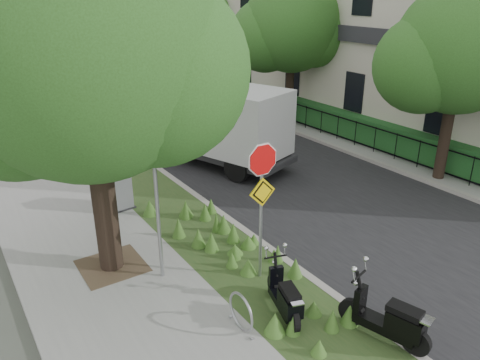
# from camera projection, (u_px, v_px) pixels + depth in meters

# --- Properties ---
(ground) EXTENTS (120.00, 120.00, 0.00)m
(ground) POSITION_uv_depth(u_px,v_px,m) (325.00, 273.00, 10.67)
(ground) COLOR #4C5147
(ground) RESTS_ON ground
(sidewalk_near) EXTENTS (3.50, 60.00, 0.12)m
(sidewalk_near) POSITION_uv_depth(u_px,v_px,m) (35.00, 174.00, 16.18)
(sidewalk_near) COLOR gray
(sidewalk_near) RESTS_ON ground
(verge) EXTENTS (2.00, 60.00, 0.12)m
(verge) POSITION_uv_depth(u_px,v_px,m) (112.00, 159.00, 17.58)
(verge) COLOR #27491F
(verge) RESTS_ON ground
(kerb_near) EXTENTS (0.20, 60.00, 0.13)m
(kerb_near) POSITION_uv_depth(u_px,v_px,m) (137.00, 154.00, 18.09)
(kerb_near) COLOR #9E9991
(kerb_near) RESTS_ON ground
(road) EXTENTS (7.00, 60.00, 0.01)m
(road) POSITION_uv_depth(u_px,v_px,m) (215.00, 140.00, 19.90)
(road) COLOR black
(road) RESTS_ON ground
(kerb_far) EXTENTS (0.20, 60.00, 0.13)m
(kerb_far) POSITION_uv_depth(u_px,v_px,m) (280.00, 126.00, 21.66)
(kerb_far) COLOR #9E9991
(kerb_far) RESTS_ON ground
(footpath_far) EXTENTS (3.20, 60.00, 0.12)m
(footpath_far) POSITION_uv_depth(u_px,v_px,m) (307.00, 121.00, 22.53)
(footpath_far) COLOR gray
(footpath_far) RESTS_ON ground
(street_tree_main) EXTENTS (6.21, 5.54, 7.66)m
(street_tree_main) POSITION_uv_depth(u_px,v_px,m) (81.00, 57.00, 8.95)
(street_tree_main) COLOR black
(street_tree_main) RESTS_ON ground
(bare_post) EXTENTS (0.08, 0.08, 4.00)m
(bare_post) POSITION_uv_depth(u_px,v_px,m) (156.00, 194.00, 9.61)
(bare_post) COLOR #A5A8AD
(bare_post) RESTS_ON ground
(bike_hoop) EXTENTS (0.06, 0.78, 0.77)m
(bike_hoop) POSITION_uv_depth(u_px,v_px,m) (241.00, 312.00, 8.64)
(bike_hoop) COLOR #A5A8AD
(bike_hoop) RESTS_ON ground
(sign_assembly) EXTENTS (0.94, 0.08, 3.22)m
(sign_assembly) POSITION_uv_depth(u_px,v_px,m) (262.00, 185.00, 9.51)
(sign_assembly) COLOR #A5A8AD
(sign_assembly) RESTS_ON ground
(fence_far) EXTENTS (0.04, 24.00, 1.00)m
(fence_far) POSITION_uv_depth(u_px,v_px,m) (292.00, 111.00, 21.79)
(fence_far) COLOR black
(fence_far) RESTS_ON ground
(hedge_far) EXTENTS (1.00, 24.00, 1.10)m
(hedge_far) POSITION_uv_depth(u_px,v_px,m) (303.00, 109.00, 22.14)
(hedge_far) COLOR #1B4D20
(hedge_far) RESTS_ON footpath_far
(terrace_houses) EXTENTS (7.40, 26.40, 8.20)m
(terrace_houses) POSITION_uv_depth(u_px,v_px,m) (364.00, 29.00, 22.63)
(terrace_houses) COLOR beige
(terrace_houses) RESTS_ON ground
(far_tree_a) EXTENTS (4.60, 4.10, 6.22)m
(far_tree_a) POSITION_uv_depth(u_px,v_px,m) (457.00, 55.00, 14.20)
(far_tree_a) COLOR black
(far_tree_a) RESTS_ON ground
(far_tree_b) EXTENTS (4.83, 4.31, 6.56)m
(far_tree_b) POSITION_uv_depth(u_px,v_px,m) (290.00, 28.00, 20.27)
(far_tree_b) COLOR black
(far_tree_b) RESTS_ON ground
(far_tree_c) EXTENTS (4.37, 3.89, 5.93)m
(far_tree_c) POSITION_uv_depth(u_px,v_px,m) (201.00, 26.00, 26.59)
(far_tree_c) COLOR black
(far_tree_c) RESTS_ON ground
(scooter_near) EXTENTS (0.67, 1.72, 0.84)m
(scooter_near) POSITION_uv_depth(u_px,v_px,m) (394.00, 324.00, 8.28)
(scooter_near) COLOR black
(scooter_near) RESTS_ON ground
(scooter_far) EXTENTS (0.64, 1.53, 0.75)m
(scooter_far) POSITION_uv_depth(u_px,v_px,m) (286.00, 302.00, 8.94)
(scooter_far) COLOR black
(scooter_far) RESTS_ON ground
(box_truck) EXTENTS (3.73, 5.80, 2.46)m
(box_truck) POSITION_uv_depth(u_px,v_px,m) (220.00, 122.00, 16.61)
(box_truck) COLOR #262628
(box_truck) RESTS_ON ground
(utility_cabinet) EXTENTS (0.87, 0.63, 1.08)m
(utility_cabinet) POSITION_uv_depth(u_px,v_px,m) (118.00, 192.00, 13.32)
(utility_cabinet) COLOR #262628
(utility_cabinet) RESTS_ON ground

